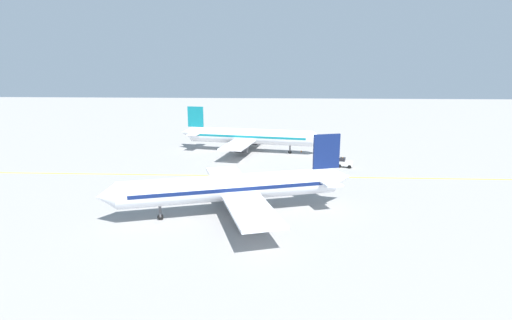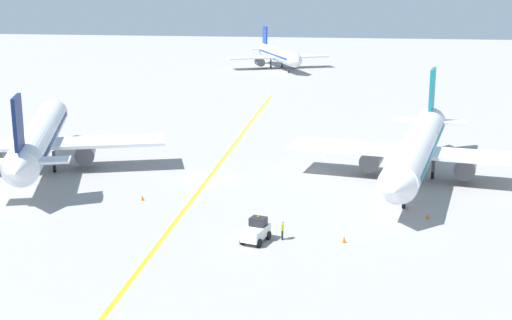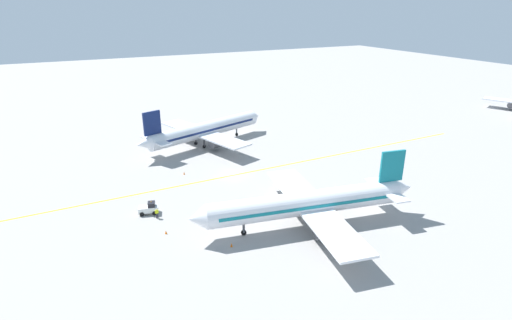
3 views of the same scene
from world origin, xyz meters
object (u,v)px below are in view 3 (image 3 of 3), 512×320
at_px(traffic_cone_mid_apron, 184,173).
at_px(baggage_tug_white, 149,208).
at_px(ground_crew_worker, 157,213).
at_px(traffic_cone_near_nose, 231,245).
at_px(airplane_adjacent_stand, 309,203).
at_px(traffic_cone_by_wingtip, 166,232).
at_px(airplane_at_gate, 205,130).

bearing_deg(traffic_cone_mid_apron, baggage_tug_white, -36.98).
bearing_deg(ground_crew_worker, baggage_tug_white, -159.77).
relative_size(baggage_tug_white, traffic_cone_near_nose, 5.99).
relative_size(airplane_adjacent_stand, ground_crew_worker, 21.08).
xyz_separation_m(traffic_cone_near_nose, traffic_cone_mid_apron, (-27.34, 1.56, 0.00)).
height_order(baggage_tug_white, ground_crew_worker, baggage_tug_white).
bearing_deg(traffic_cone_near_nose, traffic_cone_by_wingtip, -135.29).
xyz_separation_m(airplane_adjacent_stand, traffic_cone_near_nose, (0.19, -12.66, -3.43)).
height_order(airplane_adjacent_stand, traffic_cone_mid_apron, airplane_adjacent_stand).
distance_m(airplane_adjacent_stand, traffic_cone_near_nose, 13.12).
bearing_deg(ground_crew_worker, airplane_at_gate, 148.06).
distance_m(airplane_at_gate, traffic_cone_mid_apron, 18.24).
bearing_deg(airplane_at_gate, traffic_cone_by_wingtip, -27.97).
xyz_separation_m(ground_crew_worker, traffic_cone_near_nose, (12.45, 7.29, -0.63)).
distance_m(airplane_at_gate, traffic_cone_near_nose, 43.98).
xyz_separation_m(airplane_at_gate, traffic_cone_by_wingtip, (35.02, -18.60, -3.43)).
distance_m(airplane_adjacent_stand, traffic_cone_mid_apron, 29.53).
relative_size(traffic_cone_near_nose, traffic_cone_mid_apron, 1.00).
relative_size(airplane_at_gate, baggage_tug_white, 10.53).
relative_size(traffic_cone_mid_apron, traffic_cone_by_wingtip, 1.00).
bearing_deg(ground_crew_worker, airplane_adjacent_stand, 58.43).
distance_m(airplane_adjacent_stand, baggage_tug_white, 25.37).
distance_m(airplane_at_gate, traffic_cone_by_wingtip, 39.80).
distance_m(baggage_tug_white, traffic_cone_mid_apron, 16.01).
bearing_deg(traffic_cone_near_nose, traffic_cone_mid_apron, 176.73).
height_order(ground_crew_worker, traffic_cone_by_wingtip, ground_crew_worker).
bearing_deg(baggage_tug_white, airplane_at_gate, 145.07).
bearing_deg(baggage_tug_white, traffic_cone_mid_apron, 143.02).
distance_m(traffic_cone_near_nose, traffic_cone_mid_apron, 27.38).
xyz_separation_m(traffic_cone_mid_apron, traffic_cone_by_wingtip, (20.01, -8.81, 0.00)).
bearing_deg(airplane_at_gate, baggage_tug_white, -34.93).
height_order(baggage_tug_white, traffic_cone_by_wingtip, baggage_tug_white).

